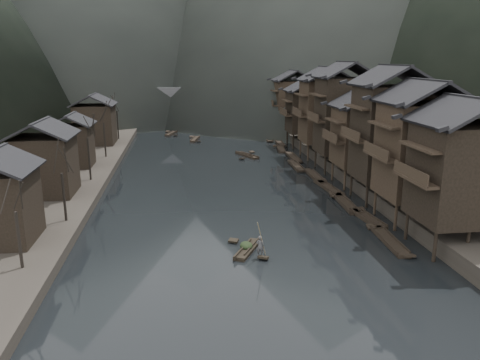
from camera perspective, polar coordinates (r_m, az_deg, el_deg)
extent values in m
plane|color=black|center=(45.75, 0.06, -5.45)|extent=(300.00, 300.00, 0.00)
cube|color=#2D2823|center=(93.15, 18.72, 4.75)|extent=(40.00, 200.00, 1.80)
cube|color=#2D2823|center=(89.05, -26.49, 3.35)|extent=(40.00, 200.00, 1.20)
cylinder|color=black|center=(40.38, 22.67, -7.49)|extent=(0.30, 0.30, 2.90)
cylinder|color=black|center=(44.30, 19.65, -5.25)|extent=(0.30, 0.30, 2.90)
cylinder|color=black|center=(41.79, 25.98, -7.11)|extent=(0.30, 0.30, 2.90)
cylinder|color=black|center=(45.59, 22.75, -4.99)|extent=(0.30, 0.30, 2.90)
cube|color=black|center=(42.39, 25.45, 0.77)|extent=(7.00, 6.00, 8.01)
cube|color=black|center=(40.48, 20.60, 0.08)|extent=(1.20, 5.70, 0.25)
cylinder|color=black|center=(46.16, 18.44, -4.35)|extent=(0.30, 0.30, 2.90)
cylinder|color=black|center=(50.30, 16.14, -2.61)|extent=(0.30, 0.30, 2.90)
cylinder|color=black|center=(47.39, 21.46, -4.13)|extent=(0.30, 0.30, 2.90)
cylinder|color=black|center=(51.43, 18.96, -2.45)|extent=(0.30, 0.30, 2.90)
cube|color=black|center=(48.18, 21.13, 3.37)|extent=(7.00, 6.00, 9.04)
cube|color=black|center=(46.51, 16.73, 2.80)|extent=(1.20, 5.70, 0.25)
cylinder|color=black|center=(52.23, 15.20, -1.90)|extent=(0.30, 0.30, 2.90)
cylinder|color=black|center=(56.53, 13.39, -0.53)|extent=(0.30, 0.30, 2.90)
cylinder|color=black|center=(53.33, 17.94, -1.77)|extent=(0.30, 0.30, 2.90)
cylinder|color=black|center=(57.54, 15.96, -0.44)|extent=(0.30, 0.30, 2.90)
cube|color=black|center=(54.24, 17.76, 5.48)|extent=(7.00, 6.00, 10.24)
cube|color=black|center=(52.78, 13.75, 4.95)|extent=(1.20, 5.70, 0.25)
cylinder|color=black|center=(58.52, 12.65, 0.03)|extent=(0.30, 0.30, 2.90)
cylinder|color=black|center=(62.91, 11.20, 1.13)|extent=(0.30, 0.30, 2.90)
cylinder|color=black|center=(59.50, 15.15, 0.11)|extent=(0.30, 0.30, 2.90)
cylinder|color=black|center=(63.82, 13.55, 1.19)|extent=(0.30, 0.30, 2.90)
cube|color=black|center=(60.82, 14.92, 5.17)|extent=(7.00, 6.00, 7.21)
cube|color=black|center=(59.50, 11.31, 4.82)|extent=(1.20, 5.70, 0.25)
cylinder|color=black|center=(65.88, 10.34, 1.78)|extent=(0.30, 0.30, 2.90)
cylinder|color=black|center=(70.36, 9.19, 2.65)|extent=(0.30, 0.30, 2.90)
cylinder|color=black|center=(66.75, 12.60, 1.83)|extent=(0.30, 0.30, 2.90)
cylinder|color=black|center=(71.17, 11.32, 2.69)|extent=(0.30, 0.30, 2.90)
cube|color=black|center=(68.00, 12.51, 7.66)|extent=(7.00, 6.00, 10.46)
cube|color=black|center=(66.84, 9.23, 7.25)|extent=(1.20, 5.70, 0.25)
cylinder|color=black|center=(74.31, 8.29, 3.33)|extent=(0.30, 0.30, 2.90)
cylinder|color=black|center=(78.86, 7.38, 4.02)|extent=(0.30, 0.30, 2.90)
cylinder|color=black|center=(75.08, 10.32, 3.36)|extent=(0.30, 0.30, 2.90)
cylinder|color=black|center=(79.59, 9.30, 4.04)|extent=(0.30, 0.30, 2.90)
cube|color=black|center=(76.53, 10.25, 8.21)|extent=(7.00, 6.00, 9.63)
cube|color=black|center=(75.49, 7.31, 7.87)|extent=(1.20, 5.70, 0.25)
cylinder|color=black|center=(83.82, 6.50, 4.68)|extent=(0.30, 0.30, 2.90)
cylinder|color=black|center=(88.43, 5.77, 5.22)|extent=(0.30, 0.30, 2.90)
cylinder|color=black|center=(84.51, 8.32, 4.70)|extent=(0.30, 0.30, 2.90)
cylinder|color=black|center=(89.08, 7.51, 5.24)|extent=(0.30, 0.30, 2.90)
cube|color=black|center=(86.20, 8.25, 8.22)|extent=(7.00, 6.00, 7.30)
cube|color=black|center=(85.27, 5.62, 7.98)|extent=(1.20, 5.70, 0.25)
cylinder|color=black|center=(95.37, 4.82, 5.93)|extent=(0.30, 0.30, 2.90)
cylinder|color=black|center=(100.02, 4.25, 6.35)|extent=(0.30, 0.30, 2.90)
cylinder|color=black|center=(95.97, 6.43, 5.95)|extent=(0.30, 0.30, 2.90)
cylinder|color=black|center=(100.59, 5.80, 6.37)|extent=(0.30, 0.30, 2.90)
cube|color=black|center=(97.70, 6.40, 9.40)|extent=(7.00, 6.00, 8.55)
cube|color=black|center=(96.89, 4.06, 9.15)|extent=(1.20, 5.70, 0.25)
cube|color=black|center=(55.89, -22.68, 1.87)|extent=(6.00, 6.00, 6.50)
cube|color=black|center=(69.29, -19.69, 4.15)|extent=(5.00, 5.00, 5.80)
cube|color=black|center=(86.67, -17.24, 6.65)|extent=(6.50, 6.50, 6.80)
cylinder|color=black|center=(37.16, -25.03, -6.28)|extent=(0.24, 0.24, 4.28)
cylinder|color=black|center=(46.39, -21.36, -1.68)|extent=(0.24, 0.24, 4.57)
cylinder|color=black|center=(60.89, -18.01, 2.69)|extent=(0.24, 0.24, 5.29)
cylinder|color=black|center=(74.60, -16.07, 4.93)|extent=(0.24, 0.24, 5.27)
cylinder|color=black|center=(90.71, -14.54, 6.67)|extent=(0.24, 0.24, 5.23)
cube|color=black|center=(43.49, 17.68, -7.07)|extent=(1.44, 7.03, 0.30)
cube|color=black|center=(43.43, 17.70, -6.85)|extent=(1.49, 6.90, 0.10)
cube|color=black|center=(46.23, 15.79, -5.44)|extent=(0.98, 0.90, 0.35)
cube|color=black|center=(40.74, 19.86, -8.55)|extent=(0.98, 0.90, 0.35)
cube|color=black|center=(48.59, 15.29, -4.59)|extent=(1.76, 6.06, 0.30)
cube|color=black|center=(48.53, 15.30, -4.38)|extent=(1.80, 5.95, 0.10)
cube|color=black|center=(51.16, 14.44, -3.38)|extent=(1.01, 0.84, 0.33)
cube|color=black|center=(45.95, 16.26, -5.59)|extent=(1.01, 0.84, 0.33)
cube|color=black|center=(53.10, 12.68, -2.77)|extent=(1.45, 7.40, 0.30)
cube|color=black|center=(53.04, 12.70, -2.58)|extent=(1.50, 7.25, 0.10)
cube|color=black|center=(56.18, 11.34, -1.58)|extent=(0.98, 0.94, 0.36)
cube|color=black|center=(49.98, 14.22, -3.80)|extent=(0.98, 0.94, 0.36)
cube|color=black|center=(58.59, 10.76, -1.02)|extent=(1.78, 7.53, 0.30)
cube|color=black|center=(58.54, 10.76, -0.85)|extent=(1.82, 7.39, 0.10)
cube|color=black|center=(61.93, 10.06, 0.00)|extent=(1.01, 1.00, 0.36)
cube|color=black|center=(55.20, 11.55, -1.88)|extent=(1.01, 1.00, 0.36)
cube|color=black|center=(63.97, 9.15, 0.39)|extent=(1.25, 7.39, 0.30)
cube|color=black|center=(63.92, 9.16, 0.54)|extent=(1.30, 7.25, 0.10)
cube|color=black|center=(67.22, 8.27, 1.24)|extent=(0.95, 0.92, 0.36)
cube|color=black|center=(60.68, 10.15, -0.31)|extent=(0.95, 0.92, 0.36)
cube|color=black|center=(69.84, 6.85, 1.68)|extent=(1.27, 6.59, 0.30)
cube|color=black|center=(69.80, 6.86, 1.82)|extent=(1.32, 6.46, 0.10)
cube|color=black|center=(72.78, 6.20, 2.34)|extent=(0.96, 0.83, 0.34)
cube|color=black|center=(66.86, 7.57, 1.19)|extent=(0.96, 0.83, 0.34)
cube|color=black|center=(75.65, 6.54, 2.70)|extent=(1.19, 7.17, 0.30)
cube|color=black|center=(75.62, 6.54, 2.83)|extent=(1.24, 7.03, 0.10)
cube|color=black|center=(78.89, 5.93, 3.31)|extent=(0.95, 0.89, 0.35)
cube|color=black|center=(72.38, 7.21, 2.24)|extent=(0.95, 0.89, 0.35)
cube|color=black|center=(82.62, 4.99, 3.76)|extent=(1.79, 6.12, 0.30)
cube|color=black|center=(82.58, 4.99, 3.88)|extent=(1.83, 6.01, 0.10)
cube|color=black|center=(85.29, 4.37, 4.21)|extent=(1.01, 0.85, 0.33)
cube|color=black|center=(79.90, 5.65, 3.47)|extent=(1.01, 0.85, 0.33)
cube|color=black|center=(88.51, 4.83, 4.49)|extent=(1.41, 6.78, 0.30)
cube|color=black|center=(88.48, 4.83, 4.61)|extent=(1.46, 6.65, 0.10)
cube|color=black|center=(91.57, 4.33, 4.94)|extent=(0.97, 0.87, 0.34)
cube|color=black|center=(85.41, 5.38, 4.20)|extent=(0.97, 0.87, 0.34)
cube|color=black|center=(93.56, 3.27, 5.08)|extent=(1.23, 7.70, 0.30)
cube|color=black|center=(93.53, 3.27, 5.18)|extent=(1.28, 7.54, 0.10)
cube|color=black|center=(97.13, 2.91, 5.52)|extent=(0.95, 0.95, 0.37)
cube|color=black|center=(89.96, 3.65, 4.77)|extent=(0.95, 0.95, 0.37)
cube|color=black|center=(77.05, 0.86, 3.01)|extent=(3.36, 5.64, 0.30)
cube|color=black|center=(77.01, 0.86, 3.14)|extent=(3.35, 5.56, 0.10)
cube|color=black|center=(79.61, 1.45, 3.49)|extent=(1.07, 1.01, 0.32)
cube|color=black|center=(74.43, 0.23, 2.71)|extent=(1.07, 1.01, 0.32)
cube|color=black|center=(93.00, -5.50, 4.97)|extent=(2.21, 6.04, 0.30)
cube|color=black|center=(92.97, -5.50, 5.08)|extent=(2.24, 5.93, 0.10)
cube|color=black|center=(95.72, -5.91, 5.33)|extent=(0.98, 0.90, 0.32)
cube|color=black|center=(90.24, -5.07, 4.78)|extent=(0.98, 0.90, 0.32)
cube|color=black|center=(100.58, -8.36, 5.62)|extent=(2.69, 5.87, 0.30)
cube|color=black|center=(100.55, -8.36, 5.72)|extent=(2.70, 5.77, 0.10)
cube|color=black|center=(103.22, -8.80, 5.91)|extent=(1.03, 0.94, 0.32)
cube|color=black|center=(97.90, -7.90, 5.47)|extent=(1.03, 0.94, 0.32)
cube|color=#4C4C4F|center=(115.05, -4.52, 10.39)|extent=(40.00, 6.00, 1.60)
cube|color=#4C4C4F|center=(112.27, -4.46, 10.95)|extent=(40.00, 0.50, 1.00)
cube|color=#4C4C4F|center=(117.66, -4.60, 11.12)|extent=(40.00, 0.50, 1.00)
cube|color=#4C4C4F|center=(115.62, -11.50, 8.18)|extent=(3.20, 6.00, 6.40)
cube|color=#4C4C4F|center=(115.30, -6.74, 8.35)|extent=(3.20, 6.00, 6.40)
cube|color=#4C4C4F|center=(115.72, -2.23, 8.46)|extent=(3.20, 6.00, 6.40)
cube|color=#4C4C4F|center=(116.91, 2.47, 8.53)|extent=(3.20, 6.00, 6.40)
cube|color=black|center=(39.72, 0.95, -8.45)|extent=(2.93, 4.45, 0.30)
cube|color=black|center=(39.65, 0.95, -8.21)|extent=(2.93, 4.39, 0.10)
cube|color=black|center=(41.31, -0.80, -7.30)|extent=(1.00, 0.88, 0.29)
cube|color=black|center=(38.07, 2.85, -9.30)|extent=(1.00, 0.88, 0.29)
ellipsoid|color=black|center=(39.66, 0.76, -7.54)|extent=(1.08, 1.41, 0.65)
imported|color=#4D4D4F|center=(38.01, 2.46, -7.70)|extent=(0.66, 0.47, 1.71)
cylinder|color=#8C7A51|center=(37.02, 2.81, -3.45)|extent=(1.22, 1.88, 4.19)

